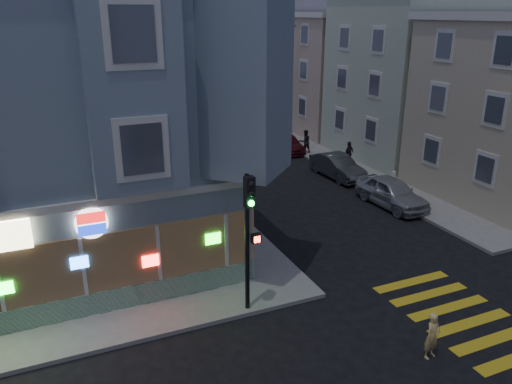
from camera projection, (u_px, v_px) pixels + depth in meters
ground at (273, 352)px, 14.79m from camera, size 120.00×120.00×0.00m
sidewalk_ne at (399, 128)px, 43.22m from camera, size 24.00×42.00×0.15m
corner_building at (23, 110)px, 20.05m from camera, size 14.60×14.60×11.40m
row_house_b at (432, 76)px, 34.06m from camera, size 12.00×8.60×10.50m
row_house_c at (356, 73)px, 42.08m from camera, size 12.00×8.60×9.00m
row_house_d at (305, 56)px, 49.60m from camera, size 12.00×8.60×10.50m
utility_pole at (281, 77)px, 38.36m from camera, size 2.20×0.30×9.00m
street_tree_near at (253, 79)px, 43.91m from camera, size 3.00×3.00×5.30m
street_tree_far at (222, 70)px, 50.81m from camera, size 3.00×3.00×5.30m
running_child at (432, 336)px, 14.37m from camera, size 0.59×0.45×1.45m
pedestrian_a at (305, 141)px, 35.00m from camera, size 0.79×0.62×1.63m
pedestrian_b at (349, 154)px, 32.03m from camera, size 1.02×0.73×1.60m
parked_car_a at (392, 192)px, 25.72m from camera, size 1.94×4.48×1.51m
parked_car_b at (337, 166)px, 30.23m from camera, size 1.67×4.33×1.41m
parked_car_c at (288, 143)px, 36.02m from camera, size 2.14×4.23×1.18m
parked_car_d at (235, 129)px, 39.66m from camera, size 2.62×5.43×1.49m
traffic_signal at (249, 221)px, 15.60m from camera, size 0.54×0.53×4.72m
fire_hydrant at (394, 176)px, 29.04m from camera, size 0.40×0.23×0.70m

